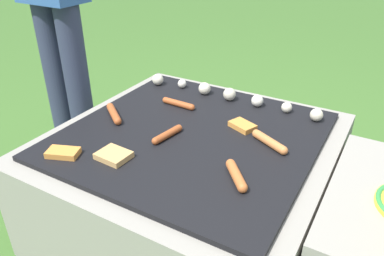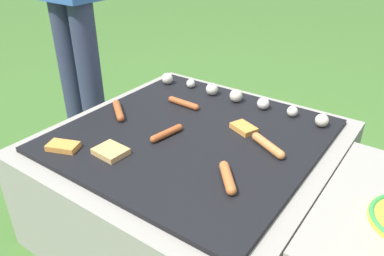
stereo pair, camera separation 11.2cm
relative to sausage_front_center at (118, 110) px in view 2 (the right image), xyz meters
name	(u,v)px [view 2 (the right image)]	position (x,y,z in m)	size (l,w,h in m)	color
ground_plane	(192,222)	(0.33, 0.04, -0.45)	(14.00, 14.00, 0.00)	#3D6628
grill	(192,181)	(0.33, 0.04, -0.23)	(0.99, 0.99, 0.43)	gray
sausage_front_right	(227,177)	(0.59, -0.14, 0.00)	(0.11, 0.12, 0.03)	#B7602D
sausage_mid_right	(167,133)	(0.27, -0.03, 0.00)	(0.05, 0.15, 0.03)	#A34C23
sausage_front_center	(118,110)	(0.00, 0.00, 0.00)	(0.14, 0.12, 0.03)	#A34C23
sausage_back_center	(268,145)	(0.61, 0.10, 0.00)	(0.15, 0.09, 0.03)	#C6753D
sausage_mid_left	(183,103)	(0.17, 0.21, 0.00)	(0.16, 0.03, 0.03)	#A34C23
bread_slice_left	(63,146)	(0.04, -0.30, 0.00)	(0.12, 0.09, 0.02)	#D18438
bread_slice_center	(111,151)	(0.20, -0.23, 0.00)	(0.11, 0.09, 0.02)	tan
bread_slice_right	(244,128)	(0.48, 0.17, 0.00)	(0.11, 0.09, 0.02)	#D18438
mushroom_row	(234,96)	(0.32, 0.38, 0.01)	(0.79, 0.07, 0.06)	beige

